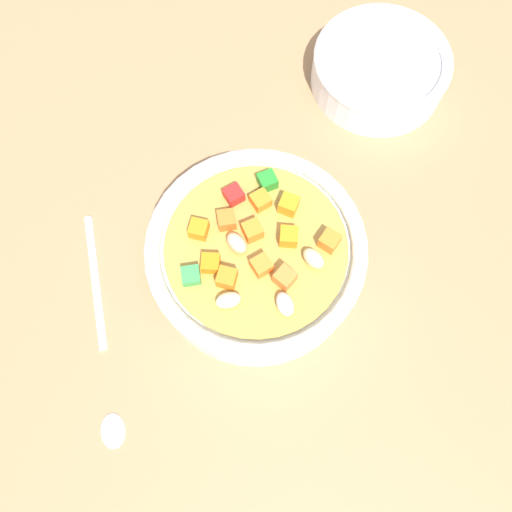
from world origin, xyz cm
name	(u,v)px	position (x,y,z in cm)	size (l,w,h in cm)	color
ground_plane	(256,269)	(0.00, 0.00, -1.00)	(140.00, 140.00, 2.00)	#9E754F
soup_bowl_main	(256,255)	(0.00, 0.00, 3.33)	(20.43, 20.43, 7.10)	white
spoon	(101,334)	(-16.12, -3.32, 0.43)	(2.30, 23.20, 0.88)	silver
side_bowl_small	(380,68)	(18.84, 18.70, 2.32)	(15.27, 15.27, 4.47)	white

